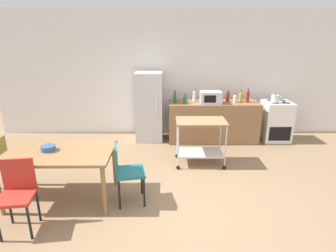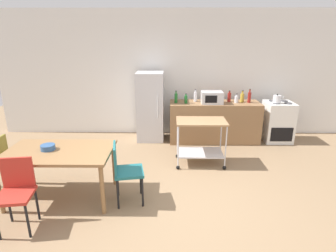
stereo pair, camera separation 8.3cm
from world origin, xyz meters
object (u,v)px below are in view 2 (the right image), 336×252
Objects in this scene: chair_red at (16,189)px; bottle_soda at (229,97)px; kettle at (277,99)px; bottle_sparkling_water at (186,99)px; bottle_hot_sauce at (249,97)px; bottle_wine at (236,99)px; microwave at (212,98)px; kitchen_cart at (201,135)px; bottle_sesame_oil at (242,97)px; chair_teal at (124,169)px; refrigerator at (150,107)px; stove_oven at (278,122)px; dining_table at (59,156)px; bottle_olive_oil at (176,98)px; fruit_bowl at (48,147)px; bottle_vinegar at (195,97)px.

chair_red is 4.50m from bottle_soda.
kettle reaches higher than chair_red.
bottle_sparkling_water is 1.41m from bottle_hot_sauce.
bottle_soda reaches higher than bottle_wine.
microwave is 0.45m from bottle_soda.
kitchen_cart is 1.70m from bottle_sesame_oil.
chair_teal is 3.45× the size of bottle_sesame_oil.
chair_teal is 3.71× the size of kettle.
refrigerator is 1.68m from kitchen_cart.
bottle_sparkling_water is 0.57m from microwave.
bottle_wine reaches higher than chair_red.
kitchen_cart is (-1.88, -1.24, 0.12)m from stove_oven.
bottle_hot_sauce is (3.33, 2.39, 0.35)m from dining_table.
stove_oven is 2.17m from bottle_sparkling_water.
bottle_sparkling_water is 1.99m from kettle.
bottle_soda is (0.76, 1.31, 0.43)m from kitchen_cart.
bottle_olive_oil is at bearing -178.60° from bottle_hot_sauce.
bottle_soda is 1.26× the size of fruit_bowl.
microwave is at bearing -174.35° from bottle_hot_sauce.
kettle reaches higher than fruit_bowl.
bottle_sesame_oil is 0.85× the size of bottle_hot_sauce.
microwave is at bearing -176.16° from stove_oven.
bottle_sparkling_water is at bearing 101.04° from kitchen_cart.
bottle_hot_sauce reaches higher than bottle_sparkling_water.
bottle_wine is 0.67× the size of bottle_hot_sauce.
bottle_olive_oil is (1.99, 3.01, 0.49)m from chair_red.
dining_table is 1.69× the size of chair_teal.
refrigerator is 7.15× the size of bottle_sparkling_water.
chair_teal is at bearing -131.37° from bottle_sesame_oil.
microwave reaches higher than dining_table.
bottle_soda is at bearing 176.55° from stove_oven.
refrigerator reaches higher than dining_table.
bottle_wine is 3.97m from fruit_bowl.
bottle_vinegar is at bearing 90.21° from kitchen_cart.
bottle_olive_oil reaches higher than fruit_bowl.
bottle_olive_oil is 0.88× the size of bottle_hot_sauce.
bottle_hot_sauce is at bearing -178.33° from stove_oven.
fruit_bowl is at bearing -150.68° from kettle.
bottle_soda is 3.92m from fruit_bowl.
bottle_vinegar reaches higher than bottle_wine.
bottle_olive_oil is 0.58× the size of microwave.
bottle_vinegar is 0.39m from microwave.
microwave is 1.52× the size of bottle_hot_sauce.
bottle_sparkling_water is 0.90× the size of kettle.
chair_red is at bearing -127.73° from bottle_vinegar.
bottle_sparkling_water reaches higher than fruit_bowl.
bottle_sparkling_water is at bearing -10.93° from bottle_olive_oil.
chair_red is (-0.28, -0.66, -0.15)m from dining_table.
chair_red is 3.17× the size of bottle_vinegar.
stove_oven is at bearing -3.45° from bottle_soda.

